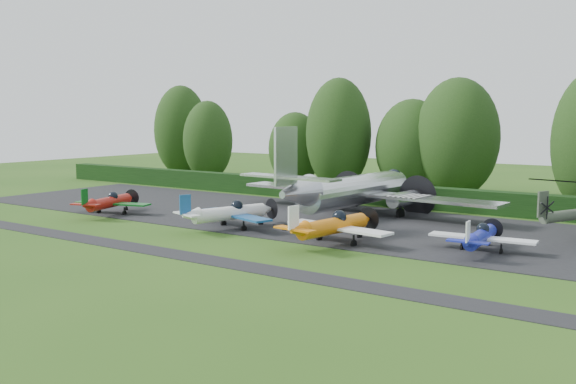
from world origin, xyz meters
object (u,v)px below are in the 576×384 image
Objects in this scene: light_plane_white at (230,213)px; light_plane_orange at (333,226)px; light_plane_red at (110,202)px; light_plane_blue at (481,237)px; transport_plane at (353,190)px.

light_plane_white is 9.31m from light_plane_orange.
light_plane_red is 12.83m from light_plane_white.
light_plane_orange is at bearing 15.99° from light_plane_red.
light_plane_orange is 9.27m from light_plane_blue.
light_plane_red is 31.05m from light_plane_blue.
light_plane_orange is (9.29, -0.58, 0.04)m from light_plane_white.
transport_plane is 2.99× the size of light_plane_orange.
transport_plane is 3.62× the size of light_plane_blue.
light_plane_white is (12.82, 0.59, 0.11)m from light_plane_red.
light_plane_blue is (13.61, -8.45, -1.16)m from transport_plane.
light_plane_red is at bearing 164.47° from light_plane_white.
transport_plane is 11.67m from light_plane_white.
light_plane_blue is at bearing -10.99° from light_plane_white.
transport_plane is 20.71m from light_plane_red.
light_plane_blue is at bearing -36.06° from transport_plane.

